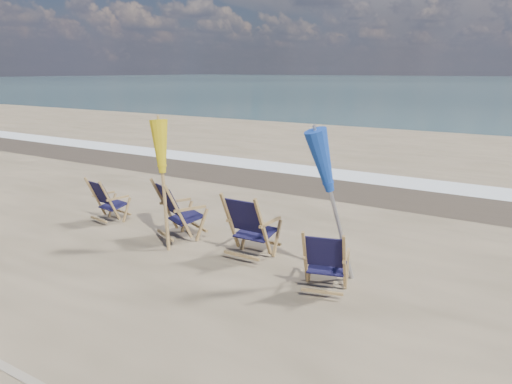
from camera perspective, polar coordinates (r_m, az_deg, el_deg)
surf_foam at (r=13.84m, az=13.82°, el=1.46°), size 200.00×1.40×0.01m
wet_sand_strip at (r=12.47m, az=11.53°, el=0.23°), size 200.00×2.60×0.00m
beach_chair_0 at (r=9.73m, az=-16.38°, el=-1.19°), size 0.66×0.72×0.89m
beach_chair_1 at (r=8.38m, az=-8.85°, el=-2.55°), size 0.93×0.98×1.06m
beach_chair_2 at (r=7.48m, az=0.78°, el=-4.36°), size 0.69×0.78×1.07m
beach_chair_3 at (r=6.51m, az=10.05°, el=-8.18°), size 0.74×0.79×0.91m
umbrella_yellow at (r=8.08m, az=-10.65°, el=4.34°), size 0.30×0.30×2.09m
umbrella_blue at (r=6.65m, az=9.35°, el=3.23°), size 0.30×0.30×2.19m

